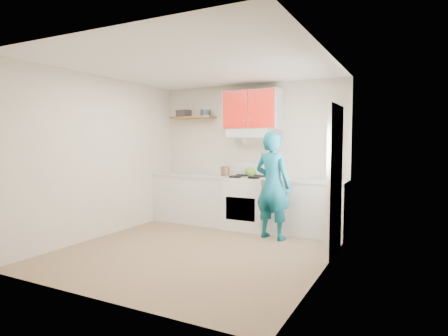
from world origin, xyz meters
The scene contains 21 objects.
floor centered at (0.00, 0.00, 0.00)m, with size 3.80×3.80×0.00m, color brown.
ceiling centered at (0.00, 0.00, 2.60)m, with size 3.60×3.80×0.04m, color white.
back_wall centered at (0.00, 1.90, 1.30)m, with size 3.60×0.04×2.60m, color beige.
front_wall centered at (0.00, -1.90, 1.30)m, with size 3.60×0.04×2.60m, color beige.
left_wall centered at (-1.80, 0.00, 1.30)m, with size 0.04×3.80×2.60m, color beige.
right_wall centered at (1.80, 0.00, 1.30)m, with size 0.04×3.80×2.60m, color beige.
door centered at (1.78, 0.70, 1.02)m, with size 0.05×0.85×2.05m, color white.
door_glass centered at (1.75, 0.70, 1.45)m, with size 0.01×0.55×0.95m, color white.
counter_left centered at (-1.04, 1.60, 0.45)m, with size 1.52×0.60×0.90m, color silver.
counter_right centered at (1.14, 1.60, 0.45)m, with size 1.32×0.60×0.90m, color silver.
stove centered at (0.10, 1.57, 0.46)m, with size 0.76×0.65×0.92m, color white.
range_hood centered at (0.10, 1.68, 1.70)m, with size 0.76×0.44×0.15m, color silver.
upper_cabinets centered at (0.10, 1.73, 2.12)m, with size 1.02×0.33×0.70m, color red.
shelf centered at (-1.15, 1.75, 2.02)m, with size 0.90×0.30×0.04m, color brown.
books centered at (-1.39, 1.79, 2.11)m, with size 0.27×0.19×0.14m, color #373035.
tin centered at (-0.86, 1.74, 2.10)m, with size 0.20×0.20×0.12m, color #333D4C.
kettle centered at (0.06, 1.77, 1.01)m, with size 0.20×0.20×0.17m, color #538324.
crock centered at (-0.36, 1.59, 1.00)m, with size 0.16×0.16×0.19m, color #4F3A22.
cutting_board centered at (0.99, 1.48, 0.91)m, with size 0.27×0.20×0.02m, color olive.
silicone_mat centered at (1.45, 1.52, 0.90)m, with size 0.31×0.26×0.01m, color red.
person centered at (0.74, 1.10, 0.86)m, with size 0.62×0.41×1.71m, color #0B5569.
Camera 1 is at (2.77, -4.54, 1.56)m, focal length 30.19 mm.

